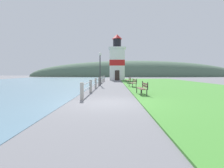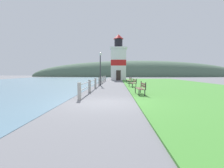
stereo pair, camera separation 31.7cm
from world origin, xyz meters
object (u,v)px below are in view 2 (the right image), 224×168
object	(u,v)px
lighthouse	(118,61)
lamp_post	(100,63)
park_bench_midway	(133,82)
park_bench_near	(141,88)
park_bench_far	(129,80)

from	to	relation	value
lighthouse	lamp_post	size ratio (longest dim) A/B	2.37
park_bench_midway	lamp_post	size ratio (longest dim) A/B	0.45
park_bench_midway	park_bench_near	bearing A→B (deg)	83.21
park_bench_near	lighthouse	world-z (taller)	lighthouse
park_bench_near	park_bench_far	xyz separation A→B (m)	(0.07, 12.31, 0.00)
park_bench_far	lighthouse	xyz separation A→B (m)	(-1.43, 12.09, 3.38)
park_bench_midway	park_bench_far	distance (m)	6.03
park_bench_near	lighthouse	distance (m)	24.67
park_bench_far	lighthouse	bearing A→B (deg)	-85.87
park_bench_near	park_bench_midway	distance (m)	6.28
park_bench_far	lamp_post	distance (m)	5.40
lighthouse	lamp_post	distance (m)	15.55
park_bench_midway	park_bench_far	size ratio (longest dim) A/B	0.90
park_bench_near	park_bench_far	world-z (taller)	same
lamp_post	lighthouse	bearing A→B (deg)	81.52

